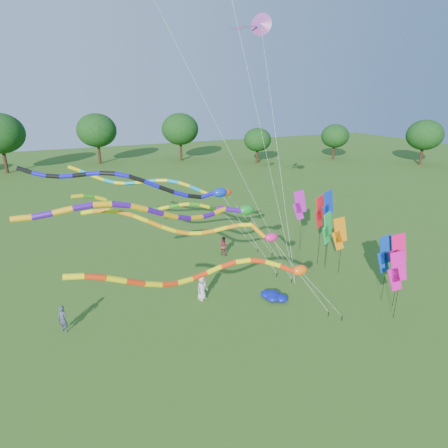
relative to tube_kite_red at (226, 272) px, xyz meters
name	(u,v)px	position (x,y,z in m)	size (l,w,h in m)	color
ground	(300,329)	(4.54, 0.02, -4.49)	(160.00, 160.00, 0.00)	#2F5D18
tree_ring	(265,249)	(1.93, -0.21, 0.91)	(119.54, 117.00, 9.55)	#382314
tube_kite_red	(226,272)	(0.00, 0.00, 0.00)	(13.81, 1.09, 6.54)	black
tube_kite_orange	(203,228)	(0.26, 3.31, 1.06)	(12.19, 5.31, 7.30)	black
tube_kite_purple	(178,211)	(-0.97, 3.82, 1.99)	(15.47, 1.73, 8.26)	black
tube_kite_blue	(146,184)	(-1.37, 8.80, 2.39)	(15.06, 6.28, 8.55)	black
tube_kite_cyan	(168,185)	(0.90, 11.74, 1.47)	(13.61, 5.68, 7.92)	black
tube_kite_green	(171,206)	(0.84, 10.95, 0.09)	(13.19, 1.91, 6.57)	black
delta_kite_high_c	(261,24)	(7.18, 9.85, 12.07)	(3.22, 6.82, 17.57)	black
banner_pole_magenta_b	(398,253)	(10.89, -0.32, -0.94)	(1.12, 0.47, 4.81)	black
banner_pole_blue_a	(385,254)	(10.73, 0.40, -1.28)	(1.16, 0.24, 4.46)	black
banner_pole_green	(327,228)	(10.52, 5.39, -1.26)	(1.13, 0.44, 4.48)	black
banner_pole_magenta_a	(397,271)	(9.90, -1.25, -1.48)	(1.10, 0.54, 4.26)	black
banner_pole_blue_b	(328,207)	(10.84, 5.90, 0.12)	(1.15, 0.30, 5.88)	black
banner_pole_red	(320,212)	(10.45, 6.24, -0.28)	(1.14, 0.38, 5.48)	black
banner_pole_orange	(339,234)	(10.86, 4.49, -1.42)	(1.13, 0.44, 4.33)	black
banner_pole_violet	(299,205)	(10.82, 9.19, -0.63)	(1.11, 0.51, 5.12)	black
blue_nylon_heap	(273,298)	(4.76, 3.20, -4.27)	(1.41, 1.76, 0.45)	#0B1695
person_a	(202,288)	(0.86, 5.27, -3.67)	(0.79, 0.52, 1.62)	beige
person_b	(63,319)	(-7.22, 5.31, -3.70)	(0.57, 0.37, 1.57)	#383D4E
person_c	(223,246)	(4.94, 10.90, -3.72)	(0.75, 0.58, 1.54)	maroon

